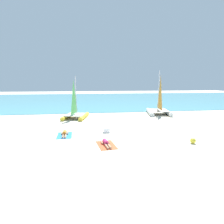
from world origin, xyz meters
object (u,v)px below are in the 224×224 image
at_px(towel_right, 106,145).
at_px(cooler_box, 107,130).
at_px(sailboat_yellow, 75,112).
at_px(sunbather_right, 106,143).
at_px(towel_left, 65,135).
at_px(beach_ball, 193,141).
at_px(sailboat_white, 159,108).
at_px(sunbather_left, 65,134).

bearing_deg(towel_right, cooler_box, 82.75).
relative_size(sailboat_yellow, towel_right, 2.55).
relative_size(sunbather_right, cooler_box, 3.14).
xyz_separation_m(sailboat_yellow, towel_left, (-0.54, -6.89, -0.72)).
xyz_separation_m(sunbather_right, beach_ball, (5.82, -0.56, 0.05)).
xyz_separation_m(towel_left, towel_right, (2.94, -2.71, 0.00)).
bearing_deg(sailboat_white, beach_ball, -89.76).
bearing_deg(towel_left, sailboat_yellow, 85.56).
xyz_separation_m(sailboat_white, towel_right, (-8.02, -10.84, -0.81)).
distance_m(sunbather_left, cooler_box, 3.36).
bearing_deg(sunbather_left, sailboat_yellow, 83.40).
height_order(sunbather_left, beach_ball, beach_ball).
relative_size(sailboat_yellow, sunbather_right, 3.09).
xyz_separation_m(sailboat_yellow, sunbather_right, (2.40, -9.53, -0.59)).
xyz_separation_m(sunbather_right, cooler_box, (0.40, 3.05, 0.05)).
bearing_deg(sailboat_white, cooler_box, -123.38).
xyz_separation_m(sailboat_white, cooler_box, (-7.62, -7.72, -0.64)).
bearing_deg(beach_ball, sunbather_right, 174.48).
distance_m(sunbather_left, sunbather_right, 4.00).
height_order(towel_left, cooler_box, cooler_box).
relative_size(sailboat_white, cooler_box, 11.02).
xyz_separation_m(sailboat_white, beach_ball, (-2.20, -11.33, -0.64)).
bearing_deg(sunbather_right, beach_ball, -12.42).
relative_size(towel_right, beach_ball, 5.12).
distance_m(sailboat_yellow, sailboat_white, 10.50).
bearing_deg(towel_right, sailboat_white, 53.50).
bearing_deg(towel_right, sunbather_right, 96.91).
distance_m(beach_ball, cooler_box, 6.51).
distance_m(towel_left, sunbather_right, 3.95).
relative_size(sailboat_yellow, towel_left, 2.55).
xyz_separation_m(sunbather_left, towel_right, (2.94, -2.78, -0.13)).
relative_size(sailboat_yellow, sunbather_left, 3.10).
height_order(towel_left, sunbather_left, sunbather_left).
distance_m(towel_left, cooler_box, 3.37).
bearing_deg(sunbather_left, towel_right, -45.42).
bearing_deg(beach_ball, sailboat_yellow, 129.17).
xyz_separation_m(towel_right, sunbather_right, (-0.01, 0.07, 0.13)).
bearing_deg(cooler_box, sunbather_right, -97.55).
relative_size(sailboat_white, towel_left, 2.90).
relative_size(sailboat_yellow, beach_ball, 13.05).
bearing_deg(towel_left, cooler_box, 6.90).
bearing_deg(sunbather_right, sailboat_yellow, 97.22).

